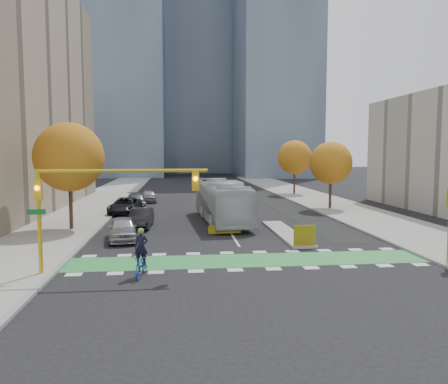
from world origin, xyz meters
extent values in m
plane|color=black|center=(0.00, 0.00, 0.00)|extent=(300.00, 300.00, 0.00)
cube|color=gray|center=(-13.50, 20.00, 0.07)|extent=(7.00, 120.00, 0.15)
cube|color=gray|center=(13.50, 20.00, 0.07)|extent=(7.00, 120.00, 0.15)
cube|color=gray|center=(-10.00, 20.00, 0.07)|extent=(0.30, 120.00, 0.16)
cube|color=gray|center=(10.00, 20.00, 0.07)|extent=(0.30, 120.00, 0.16)
cube|color=green|center=(0.00, 1.50, 0.01)|extent=(20.00, 3.00, 0.01)
cube|color=silver|center=(0.00, 40.00, 0.01)|extent=(0.15, 70.00, 0.01)
cube|color=black|center=(7.50, 30.00, 0.01)|extent=(2.50, 50.00, 0.01)
cube|color=gray|center=(4.00, 9.00, 0.08)|extent=(1.60, 10.00, 0.16)
cube|color=yellow|center=(4.00, 4.20, 0.80)|extent=(1.40, 0.12, 1.30)
cube|color=#47566B|center=(-18.00, 90.00, 35.00)|extent=(22.00, 22.00, 70.00)
cube|color=#47566B|center=(6.00, 110.00, 45.00)|extent=(20.00, 20.00, 90.00)
cube|color=#47566B|center=(20.00, 85.00, 30.00)|extent=(18.00, 24.00, 60.00)
cube|color=#47566B|center=(-4.00, 140.00, 40.00)|extent=(26.00, 26.00, 80.00)
cylinder|color=#332114|center=(-12.00, 12.00, 2.62)|extent=(0.28, 0.28, 5.25)
sphere|color=#9E4A13|center=(-12.00, 12.00, 5.62)|extent=(5.20, 5.20, 5.20)
cylinder|color=#332114|center=(12.00, 22.00, 2.27)|extent=(0.28, 0.28, 4.55)
sphere|color=#9E4A13|center=(12.00, 22.00, 4.88)|extent=(4.40, 4.40, 4.40)
cylinder|color=#332114|center=(12.50, 38.00, 2.45)|extent=(0.28, 0.28, 4.90)
sphere|color=#9E4A13|center=(12.50, 38.00, 5.25)|extent=(4.80, 4.80, 4.80)
cylinder|color=#BF9914|center=(-10.50, -0.50, 2.60)|extent=(0.20, 0.20, 5.20)
cylinder|color=#BF9914|center=(-6.50, -0.50, 5.10)|extent=(8.20, 0.16, 0.16)
cube|color=#BF9914|center=(-10.50, -0.50, 4.20)|extent=(0.35, 0.28, 1.00)
sphere|color=orange|center=(-10.50, -0.68, 4.30)|extent=(0.22, 0.22, 0.22)
cube|color=#BF9914|center=(-3.00, -0.50, 4.60)|extent=(0.35, 0.28, 1.00)
sphere|color=orange|center=(-3.00, -0.68, 4.70)|extent=(0.22, 0.22, 0.22)
cube|color=#0C5926|center=(-10.50, -0.90, 3.20)|extent=(0.85, 0.04, 0.25)
imported|color=#213398|center=(-5.66, -1.04, 0.54)|extent=(1.00, 2.13, 1.08)
imported|color=black|center=(-5.66, -1.04, 1.45)|extent=(0.72, 0.53, 1.83)
sphere|color=#597F2D|center=(-5.66, -1.04, 2.21)|extent=(0.31, 0.31, 0.31)
imported|color=#B4BBBD|center=(-0.12, 15.04, 1.80)|extent=(3.89, 13.08, 3.59)
imported|color=#A3A2A8|center=(-7.65, 7.87, 0.80)|extent=(2.49, 4.90, 1.60)
imported|color=black|center=(-6.82, 12.87, 0.77)|extent=(1.85, 4.74, 1.54)
imported|color=#4D4C51|center=(-8.47, 25.83, 0.74)|extent=(2.62, 5.30, 1.48)
imported|color=black|center=(-9.00, 20.83, 0.79)|extent=(3.01, 5.85, 1.58)
imported|color=gray|center=(-7.34, 30.83, 0.72)|extent=(2.12, 4.35, 1.43)
camera|label=1|loc=(-3.87, -22.02, 6.00)|focal=35.00mm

